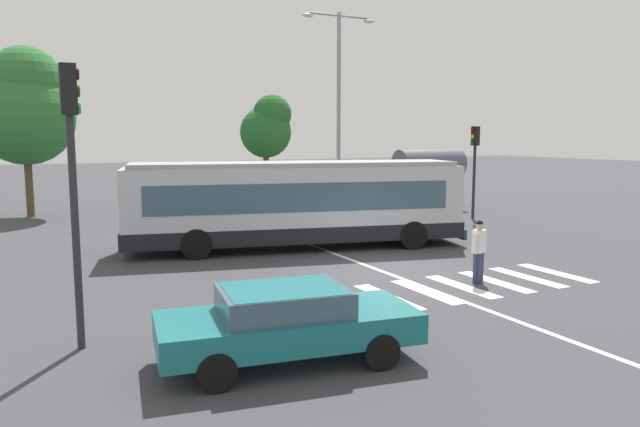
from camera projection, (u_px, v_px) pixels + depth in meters
name	position (u px, v px, depth m)	size (l,w,h in m)	color
ground_plane	(388.00, 271.00, 17.72)	(160.00, 160.00, 0.00)	#3D3D42
city_transit_bus	(296.00, 204.00, 21.10)	(12.17, 5.15, 3.06)	black
pedestrian_crossing_street	(479.00, 248.00, 16.10)	(0.53, 0.41, 1.72)	#333856
foreground_sedan	(287.00, 320.00, 10.44)	(4.71, 2.43, 1.35)	black
parked_car_teal	(177.00, 199.00, 30.62)	(1.93, 4.53, 1.35)	black
parked_car_white	(228.00, 197.00, 31.57)	(1.91, 4.52, 1.35)	black
parked_car_red	(271.00, 195.00, 32.89)	(1.94, 4.53, 1.35)	black
parked_car_champagne	(318.00, 193.00, 33.70)	(2.02, 4.57, 1.35)	black
traffic_light_near_corner	(72.00, 163.00, 10.79)	(0.33, 0.32, 5.22)	#28282B
traffic_light_far_corner	(475.00, 157.00, 28.47)	(0.33, 0.32, 4.41)	#28282B
bus_stop_shelter	(429.00, 165.00, 32.20)	(3.94, 1.54, 3.25)	#28282B
twin_arm_street_lamp	(339.00, 94.00, 30.27)	(4.05, 0.32, 10.05)	#939399
background_tree_left	(25.00, 107.00, 28.89)	(4.66, 4.66, 8.26)	brown
background_tree_right	(268.00, 127.00, 37.69)	(3.23, 3.23, 6.55)	brown
crosswalk_painted_stripes	(462.00, 286.00, 15.85)	(7.43, 2.65, 0.01)	silver
lane_center_line	(349.00, 259.00, 19.40)	(0.16, 24.00, 0.01)	silver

